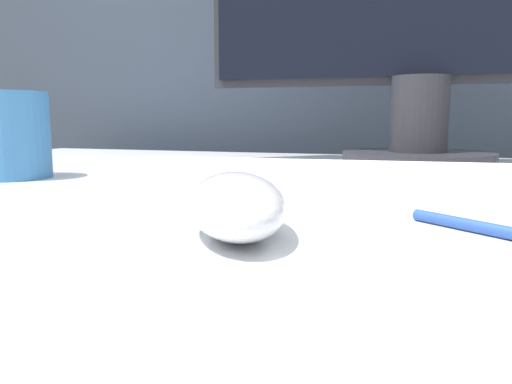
# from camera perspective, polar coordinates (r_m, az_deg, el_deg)

# --- Properties ---
(partition_panel) EXTENTS (5.00, 0.03, 1.42)m
(partition_panel) POSITION_cam_1_polar(r_m,az_deg,el_deg) (1.11, 14.36, 1.90)
(partition_panel) COLOR #333D4C
(partition_panel) RESTS_ON ground_plane
(computer_mouse_near) EXTENTS (0.11, 0.14, 0.04)m
(computer_mouse_near) POSITION_cam_1_polar(r_m,az_deg,el_deg) (0.30, -2.24, -1.37)
(computer_mouse_near) COLOR silver
(computer_mouse_near) RESTS_ON desk
(keyboard) EXTENTS (0.45, 0.14, 0.02)m
(keyboard) POSITION_cam_1_polar(r_m,az_deg,el_deg) (0.52, 6.02, 1.94)
(keyboard) COLOR white
(keyboard) RESTS_ON desk
(mug) EXTENTS (0.09, 0.09, 0.10)m
(mug) POSITION_cam_1_polar(r_m,az_deg,el_deg) (0.65, -26.26, 5.84)
(mug) COLOR teal
(mug) RESTS_ON desk
(pen) EXTENTS (0.11, 0.09, 0.01)m
(pen) POSITION_cam_1_polar(r_m,az_deg,el_deg) (0.33, 26.68, -4.16)
(pen) COLOR #284C9E
(pen) RESTS_ON desk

